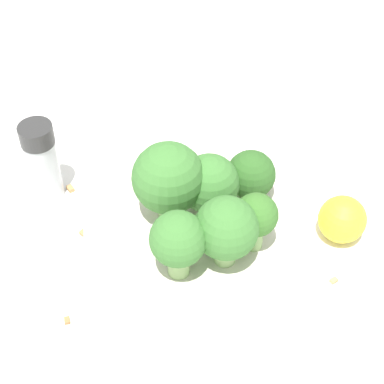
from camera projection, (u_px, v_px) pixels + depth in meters
ground_plane at (192, 263)px, 0.56m from camera, size 3.00×3.00×0.00m
bowl at (192, 243)px, 0.54m from camera, size 0.18×0.18×0.05m
broccoli_floret_0 at (226, 229)px, 0.47m from camera, size 0.05×0.05×0.06m
broccoli_floret_1 at (212, 186)px, 0.51m from camera, size 0.05×0.05×0.05m
broccoli_floret_2 at (256, 217)px, 0.48m from camera, size 0.03×0.03×0.05m
broccoli_floret_3 at (168, 179)px, 0.50m from camera, size 0.06×0.06×0.07m
broccoli_floret_4 at (178, 241)px, 0.46m from camera, size 0.04×0.04×0.06m
broccoli_floret_5 at (251, 176)px, 0.53m from camera, size 0.04×0.04×0.05m
pepper_shaker at (42, 161)px, 0.59m from camera, size 0.03×0.03×0.08m
lemon_wedge at (342, 219)px, 0.57m from camera, size 0.04×0.04×0.04m
almond_crumb_0 at (84, 232)px, 0.58m from camera, size 0.01×0.01×0.01m
almond_crumb_1 at (334, 279)px, 0.54m from camera, size 0.01×0.01×0.01m
almond_crumb_3 at (70, 187)px, 0.62m from camera, size 0.01×0.01×0.01m
almond_crumb_4 at (67, 319)px, 0.52m from camera, size 0.01×0.01×0.01m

